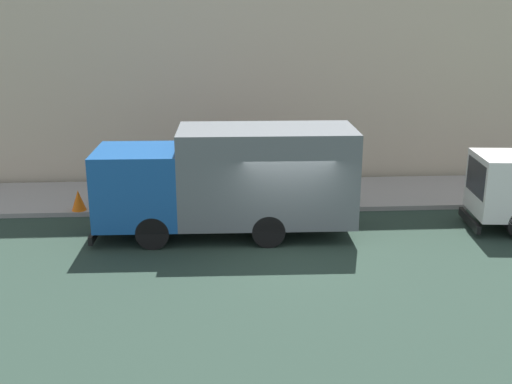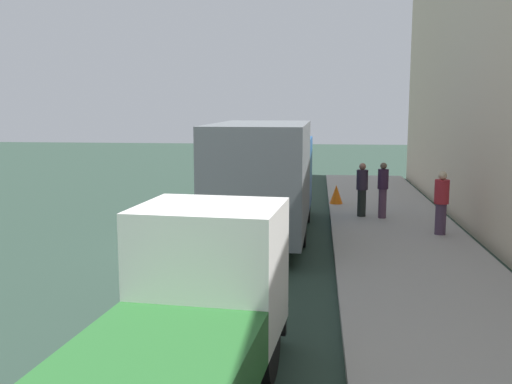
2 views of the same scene
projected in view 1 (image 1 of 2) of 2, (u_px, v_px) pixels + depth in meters
ground at (288, 247)px, 17.22m from camera, size 80.00×80.00×0.00m
sidewalk at (273, 194)px, 21.81m from camera, size 3.66×30.00×0.15m
building_facade at (269, 46)px, 22.59m from camera, size 0.50×30.00×10.18m
large_utility_truck at (231, 179)px, 17.73m from camera, size 2.47×7.55×3.18m
pedestrian_walking at (161, 171)px, 21.06m from camera, size 0.46×0.46×1.73m
pedestrian_standing at (224, 161)px, 22.45m from camera, size 0.53×0.53×1.73m
pedestrian_third at (153, 177)px, 20.46m from camera, size 0.41×0.41×1.68m
traffic_cone_orange at (78, 200)px, 19.80m from camera, size 0.47×0.47×0.66m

